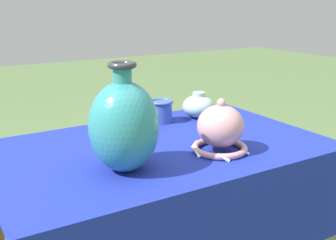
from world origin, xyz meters
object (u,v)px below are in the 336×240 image
Objects in this scene: vase_dome_bell at (220,130)px; mosaic_tile_box at (123,120)px; vase_tall_bulbous at (124,125)px; cup_wide_cobalt at (161,110)px; jar_round_celadon at (199,106)px.

mosaic_tile_box is at bearing 113.45° from vase_dome_bell.
mosaic_tile_box is at bearing 65.57° from vase_tall_bulbous.
mosaic_tile_box is (-0.17, 0.39, -0.04)m from vase_dome_bell.
vase_dome_bell is 2.00× the size of cup_wide_cobalt.
vase_dome_bell is at bearing -115.52° from jar_round_celadon.
vase_dome_bell reaches higher than cup_wide_cobalt.
jar_round_celadon is at bearing -14.34° from mosaic_tile_box.
cup_wide_cobalt is at bearing 88.58° from vase_dome_bell.
cup_wide_cobalt is 0.72× the size of jar_round_celadon.
cup_wide_cobalt is at bearing -9.69° from mosaic_tile_box.
vase_dome_bell is 0.40m from cup_wide_cobalt.
jar_round_celadon is (0.35, -0.01, 0.01)m from mosaic_tile_box.
jar_round_celadon is (0.18, 0.38, -0.02)m from vase_dome_bell.
cup_wide_cobalt reaches higher than mosaic_tile_box.
mosaic_tile_box is 1.34× the size of cup_wide_cobalt.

